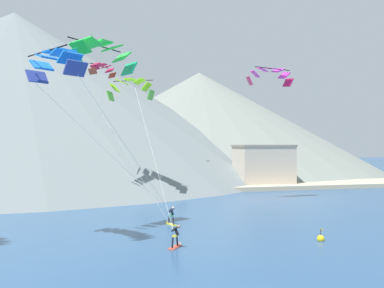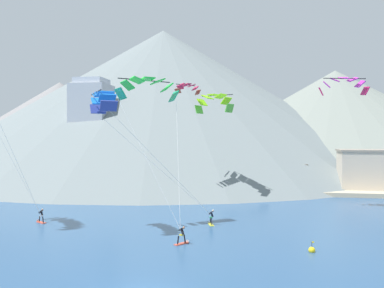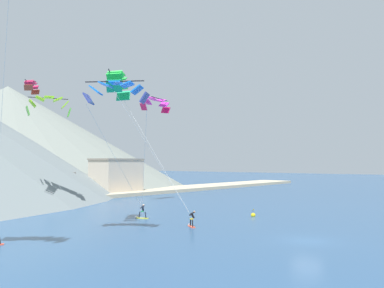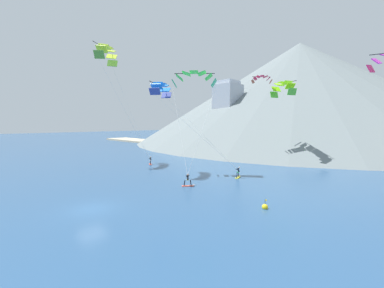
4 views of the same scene
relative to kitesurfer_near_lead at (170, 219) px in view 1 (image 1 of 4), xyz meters
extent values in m
cube|color=yellow|center=(0.04, -0.21, -0.47)|extent=(0.87, 1.51, 0.07)
cylinder|color=black|center=(0.17, -0.59, -0.08)|extent=(0.19, 0.27, 0.72)
cylinder|color=black|center=(-0.08, 0.16, -0.08)|extent=(0.19, 0.27, 0.72)
cube|color=#33B266|center=(0.04, -0.21, 0.32)|extent=(0.36, 0.32, 0.12)
cylinder|color=black|center=(0.12, -0.18, 0.65)|extent=(0.44, 0.33, 0.62)
cylinder|color=black|center=(0.07, -0.33, 0.82)|extent=(0.52, 0.24, 0.40)
cylinder|color=black|center=(-0.01, -0.10, 0.82)|extent=(0.52, 0.24, 0.40)
cylinder|color=black|center=(-0.14, -0.27, 0.79)|extent=(0.19, 0.50, 0.03)
sphere|color=beige|center=(0.25, -0.14, 1.03)|extent=(0.22, 0.22, 0.22)
cone|color=white|center=(-0.23, 0.61, -0.40)|extent=(0.44, 0.40, 0.36)
cube|color=#E54C33|center=(-1.45, -8.76, -0.47)|extent=(1.20, 1.42, 0.07)
cylinder|color=black|center=(-1.68, -9.08, -0.08)|extent=(0.24, 0.26, 0.72)
cylinder|color=black|center=(-1.22, -8.44, -0.08)|extent=(0.24, 0.26, 0.72)
cube|color=yellow|center=(-1.45, -8.76, 0.32)|extent=(0.38, 0.37, 0.12)
cylinder|color=black|center=(-1.36, -8.83, 0.65)|extent=(0.49, 0.44, 0.61)
cylinder|color=black|center=(-1.51, -8.87, 0.82)|extent=(0.47, 0.37, 0.40)
cylinder|color=black|center=(-1.37, -8.68, 0.82)|extent=(0.47, 0.37, 0.40)
cylinder|color=black|center=(-1.58, -8.66, 0.79)|extent=(0.33, 0.44, 0.03)
sphere|color=#9E7051|center=(-1.21, -8.94, 1.01)|extent=(0.22, 0.22, 0.22)
cone|color=white|center=(-0.94, -8.06, -0.40)|extent=(0.47, 0.45, 0.36)
cube|color=#333F8F|center=(-8.23, -8.76, 11.87)|extent=(1.69, 1.41, 0.98)
cube|color=blue|center=(-8.60, -8.18, 12.64)|extent=(1.81, 1.61, 0.77)
cube|color=blue|center=(-9.09, -7.42, 13.13)|extent=(1.89, 1.73, 0.48)
cube|color=blue|center=(-9.64, -6.57, 13.30)|extent=(1.90, 1.75, 0.14)
cube|color=blue|center=(-10.20, -5.73, 13.13)|extent=(1.88, 1.74, 0.48)
cube|color=blue|center=(-10.70, -4.98, 12.64)|extent=(1.80, 1.63, 0.77)
cube|color=#333F8F|center=(-11.09, -4.41, 11.87)|extent=(1.67, 1.44, 0.98)
cylinder|color=black|center=(-10.23, -6.96, 13.31)|extent=(2.99, 4.62, 0.10)
cylinder|color=silver|center=(-4.12, -4.62, 6.11)|extent=(8.00, 8.72, 10.64)
cylinder|color=silver|center=(-5.68, -2.24, 6.11)|extent=(11.12, 3.97, 10.64)
cube|color=#15AA6C|center=(-8.49, -4.91, 13.36)|extent=(1.60, 1.53, 1.20)
cube|color=#22D83E|center=(-7.95, -4.34, 14.25)|extent=(1.80, 1.74, 1.00)
cube|color=#22D83E|center=(-7.18, -3.64, 14.84)|extent=(1.90, 1.88, 0.67)
cube|color=#22D83E|center=(-6.29, -2.88, 15.04)|extent=(1.90, 1.93, 0.27)
cube|color=#22D83E|center=(-5.37, -2.15, 14.84)|extent=(1.84, 1.93, 0.67)
cube|color=#22D83E|center=(-4.53, -1.53, 14.25)|extent=(1.67, 1.84, 1.00)
cube|color=#15AA6C|center=(-3.87, -1.11, 13.36)|extent=(1.41, 1.68, 1.20)
cylinder|color=black|center=(-6.71, -2.37, 14.97)|extent=(4.42, 4.46, 0.10)
cylinder|color=silver|center=(-5.11, -6.90, 6.81)|extent=(7.11, 3.58, 12.04)
cylinder|color=silver|center=(-2.60, -4.83, 6.81)|extent=(2.09, 7.71, 12.04)
cube|color=#9E422C|center=(-6.61, 13.56, 15.49)|extent=(1.12, 1.01, 0.75)
cube|color=#C61E4C|center=(-6.34, 13.90, 16.05)|extent=(1.23, 1.15, 0.65)
cube|color=#C61E4C|center=(-5.93, 14.36, 16.41)|extent=(1.28, 1.24, 0.46)
cube|color=#C61E4C|center=(-5.45, 14.87, 16.54)|extent=(1.28, 1.27, 0.21)
cube|color=#C61E4C|center=(-4.95, 15.36, 16.41)|extent=(1.25, 1.28, 0.46)
cube|color=#C61E4C|center=(-4.50, 15.77, 16.05)|extent=(1.16, 1.23, 0.65)
cube|color=#9E422C|center=(-4.16, 16.04, 15.49)|extent=(1.01, 1.11, 0.75)
cylinder|color=black|center=(-5.79, 15.20, 16.50)|extent=(2.35, 2.83, 0.10)
cube|color=#C61654|center=(18.41, 12.89, 14.96)|extent=(0.97, 1.46, 1.26)
cube|color=#D02DBB|center=(17.73, 12.66, 15.84)|extent=(1.22, 1.47, 1.12)
cube|color=#D02DBB|center=(16.77, 12.49, 16.43)|extent=(1.31, 1.48, 0.84)
cube|color=#D02DBB|center=(15.66, 12.40, 16.63)|extent=(1.24, 1.49, 0.44)
cube|color=#D02DBB|center=(14.54, 12.40, 16.43)|extent=(1.21, 1.49, 0.84)
cube|color=#D02DBB|center=(13.57, 12.50, 15.84)|extent=(1.11, 1.48, 1.12)
cube|color=#C61654|center=(12.88, 12.68, 14.96)|extent=(0.86, 1.47, 1.26)
cylinder|color=black|center=(15.69, 11.76, 16.48)|extent=(5.47, 1.57, 0.10)
cube|color=green|center=(-4.25, 17.69, 13.06)|extent=(1.16, 1.74, 1.26)
cube|color=#8EE710|center=(-3.73, 17.45, 14.12)|extent=(1.56, 1.94, 1.06)
cube|color=#8EE710|center=(-2.86, 17.02, 14.85)|extent=(1.83, 2.06, 0.68)
cube|color=#8EE710|center=(-1.80, 16.48, 15.11)|extent=(1.90, 2.09, 0.17)
cube|color=#8EE710|center=(-0.76, 15.92, 14.85)|extent=(1.86, 2.05, 0.68)
cube|color=#8EE710|center=(0.09, 15.45, 14.12)|extent=(1.63, 1.91, 1.06)
cube|color=green|center=(0.59, 15.16, 13.06)|extent=(1.24, 1.70, 1.26)
cylinder|color=black|center=(-1.45, 17.16, 15.08)|extent=(4.90, 2.45, 0.10)
sphere|color=yellow|center=(9.73, -9.36, -0.35)|extent=(0.56, 0.56, 0.56)
cylinder|color=black|center=(9.73, -9.36, 0.15)|extent=(0.04, 0.04, 0.44)
cube|color=yellow|center=(9.82, -9.36, 0.33)|extent=(0.18, 0.01, 0.12)
cube|color=#BCAD8E|center=(-1.37, 28.65, -0.15)|extent=(180.00, 10.00, 0.70)
cube|color=#B7AD9E|center=(7.89, 32.70, 1.70)|extent=(9.42, 5.01, 4.42)
cube|color=gray|center=(7.89, 32.70, 4.06)|extent=(9.79, 5.21, 0.30)
cube|color=beige|center=(22.57, 30.12, 2.99)|extent=(9.35, 6.24, 7.00)
cube|color=gray|center=(22.57, 30.12, 6.64)|extent=(9.73, 6.49, 0.30)
cube|color=beige|center=(-6.23, 32.15, 1.70)|extent=(7.88, 5.10, 4.40)
cube|color=gray|center=(-6.23, 32.15, 4.05)|extent=(8.20, 5.30, 0.30)
cone|color=slate|center=(-23.92, 73.87, 19.37)|extent=(129.17, 129.17, 39.75)
cone|color=slate|center=(23.73, 76.17, 13.18)|extent=(96.83, 96.83, 27.38)
camera|label=1|loc=(-7.80, -38.29, 6.76)|focal=40.00mm
camera|label=2|loc=(6.27, -45.81, 9.19)|focal=40.00mm
camera|label=3|loc=(-35.48, -36.13, 6.10)|focal=40.00mm
camera|label=4|loc=(21.74, -30.42, 7.49)|focal=24.00mm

